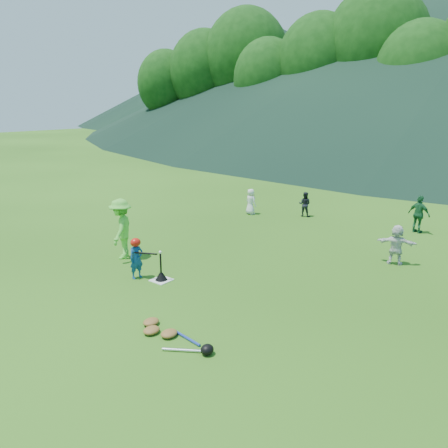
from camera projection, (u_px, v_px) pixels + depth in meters
name	position (u px, v px, depth m)	size (l,w,h in m)	color
ground	(161.00, 280.00, 10.75)	(120.00, 120.00, 0.00)	#275313
home_plate	(161.00, 280.00, 10.74)	(0.45, 0.45, 0.02)	silver
baseball	(160.00, 252.00, 10.55)	(0.08, 0.08, 0.08)	white
batter_child	(136.00, 259.00, 10.78)	(0.37, 0.24, 1.01)	navy
adult_coach	(121.00, 229.00, 12.12)	(1.09, 0.63, 1.69)	#5DCD3C
fielder_a	(251.00, 202.00, 17.06)	(0.49, 0.32, 1.00)	silver
fielder_b	(305.00, 204.00, 16.72)	(0.46, 0.36, 0.96)	black
fielder_c	(419.00, 214.00, 14.56)	(0.74, 0.31, 1.27)	#1B5C31
fielder_d	(396.00, 245.00, 11.71)	(1.02, 0.33, 1.10)	silver
batting_tee	(161.00, 276.00, 10.71)	(0.30, 0.30, 0.68)	black
batter_gear	(136.00, 243.00, 10.66)	(0.72, 0.30, 0.37)	red
equipment_pile	(169.00, 334.00, 8.14)	(1.80, 0.70, 0.19)	olive
outfield_fence	(440.00, 153.00, 31.78)	(70.07, 0.08, 1.33)	gray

